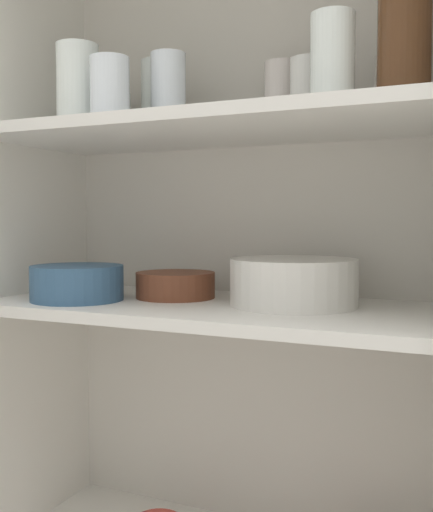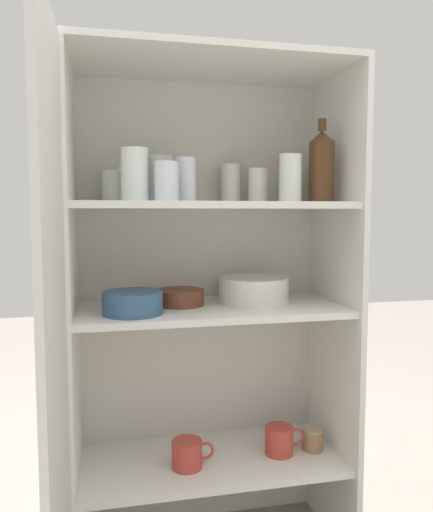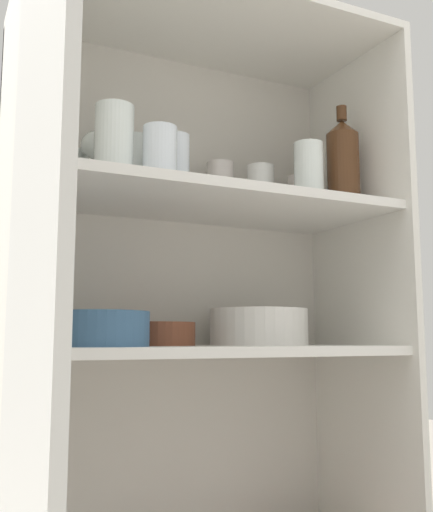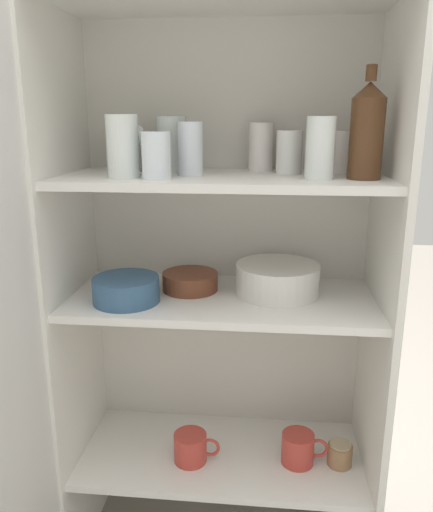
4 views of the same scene
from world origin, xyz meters
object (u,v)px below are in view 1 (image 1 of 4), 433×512
at_px(wine_bottle, 405,27).
at_px(mixing_bowl_large, 77,281).
at_px(plate_stack_white, 294,282).
at_px(serving_bowl_small, 175,283).

bearing_deg(wine_bottle, mixing_bowl_large, -178.03).
xyz_separation_m(wine_bottle, plate_stack_white, (-0.19, 0.08, -0.38)).
bearing_deg(wine_bottle, serving_bowl_small, 168.38).
xyz_separation_m(plate_stack_white, serving_bowl_small, (-0.23, 0.01, -0.01)).
relative_size(wine_bottle, serving_bowl_small, 1.66).
relative_size(wine_bottle, plate_stack_white, 1.13).
distance_m(wine_bottle, mixing_bowl_large, 0.69).
height_order(wine_bottle, serving_bowl_small, wine_bottle).
bearing_deg(serving_bowl_small, plate_stack_white, -1.61).
bearing_deg(mixing_bowl_large, wine_bottle, 1.97).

